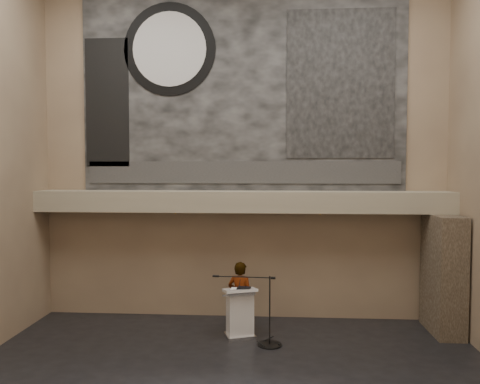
{
  "coord_description": "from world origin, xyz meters",
  "views": [
    {
      "loc": [
        0.72,
        -7.67,
        3.77
      ],
      "look_at": [
        0.0,
        3.2,
        3.2
      ],
      "focal_mm": 35.0,
      "sensor_mm": 36.0,
      "label": 1
    }
  ],
  "objects": [
    {
      "name": "wall_back",
      "position": [
        0.0,
        4.0,
        4.25
      ],
      "size": [
        10.0,
        0.02,
        8.5
      ],
      "primitive_type": "cube",
      "color": "#79624C",
      "rests_on": "floor"
    },
    {
      "name": "wall_front",
      "position": [
        0.0,
        -4.0,
        4.25
      ],
      "size": [
        10.0,
        0.02,
        8.5
      ],
      "primitive_type": "cube",
      "color": "#79624C",
      "rests_on": "floor"
    },
    {
      "name": "soffit",
      "position": [
        0.0,
        3.6,
        2.95
      ],
      "size": [
        10.0,
        0.8,
        0.5
      ],
      "primitive_type": "cube",
      "color": "gray",
      "rests_on": "wall_back"
    },
    {
      "name": "sprinkler_left",
      "position": [
        -1.6,
        3.55,
        2.67
      ],
      "size": [
        0.04,
        0.04,
        0.06
      ],
      "primitive_type": "cylinder",
      "color": "#B2893D",
      "rests_on": "soffit"
    },
    {
      "name": "sprinkler_right",
      "position": [
        1.9,
        3.55,
        2.67
      ],
      "size": [
        0.04,
        0.04,
        0.06
      ],
      "primitive_type": "cylinder",
      "color": "#B2893D",
      "rests_on": "soffit"
    },
    {
      "name": "banner",
      "position": [
        0.0,
        3.97,
        5.7
      ],
      "size": [
        8.0,
        0.05,
        5.0
      ],
      "primitive_type": "cube",
      "color": "black",
      "rests_on": "wall_back"
    },
    {
      "name": "banner_text_strip",
      "position": [
        0.0,
        3.93,
        3.65
      ],
      "size": [
        7.76,
        0.02,
        0.55
      ],
      "primitive_type": "cube",
      "color": "#2D2D2D",
      "rests_on": "banner"
    },
    {
      "name": "banner_clock_rim",
      "position": [
        -1.8,
        3.93,
        6.7
      ],
      "size": [
        2.3,
        0.02,
        2.3
      ],
      "primitive_type": "cylinder",
      "rotation": [
        1.57,
        0.0,
        0.0
      ],
      "color": "black",
      "rests_on": "banner"
    },
    {
      "name": "banner_clock_face",
      "position": [
        -1.8,
        3.91,
        6.7
      ],
      "size": [
        1.84,
        0.02,
        1.84
      ],
      "primitive_type": "cylinder",
      "rotation": [
        1.57,
        0.0,
        0.0
      ],
      "color": "silver",
      "rests_on": "banner"
    },
    {
      "name": "banner_building_print",
      "position": [
        2.4,
        3.93,
        5.8
      ],
      "size": [
        2.6,
        0.02,
        3.6
      ],
      "primitive_type": "cube",
      "color": "black",
      "rests_on": "banner"
    },
    {
      "name": "banner_brick_print",
      "position": [
        -3.4,
        3.93,
        5.4
      ],
      "size": [
        1.1,
        0.02,
        3.2
      ],
      "primitive_type": "cube",
      "color": "black",
      "rests_on": "banner"
    },
    {
      "name": "stone_pier",
      "position": [
        4.65,
        3.15,
        1.35
      ],
      "size": [
        0.6,
        1.4,
        2.7
      ],
      "primitive_type": "cube",
      "color": "#3D3125",
      "rests_on": "floor"
    },
    {
      "name": "lectern",
      "position": [
        0.05,
        2.5,
        0.55
      ],
      "size": [
        0.82,
        0.69,
        1.13
      ],
      "rotation": [
        0.0,
        0.0,
        0.33
      ],
      "color": "silver",
      "rests_on": "floor"
    },
    {
      "name": "binder",
      "position": [
        0.13,
        2.46,
        1.12
      ],
      "size": [
        0.32,
        0.27,
        0.04
      ],
      "primitive_type": "cube",
      "rotation": [
        0.0,
        0.0,
        -0.14
      ],
      "color": "black",
      "rests_on": "lectern"
    },
    {
      "name": "papers",
      "position": [
        -0.06,
        2.46,
        1.1
      ],
      "size": [
        0.2,
        0.27,
        0.0
      ],
      "primitive_type": "cube",
      "rotation": [
        0.0,
        0.0,
        -0.07
      ],
      "color": "white",
      "rests_on": "lectern"
    },
    {
      "name": "speaker_person",
      "position": [
        0.03,
        2.86,
        0.81
      ],
      "size": [
        0.68,
        0.54,
        1.63
      ],
      "primitive_type": "imported",
      "rotation": [
        0.0,
        0.0,
        2.85
      ],
      "color": "beige",
      "rests_on": "floor"
    },
    {
      "name": "mic_stand",
      "position": [
        0.66,
        2.1,
        0.22
      ],
      "size": [
        1.48,
        0.52,
        1.49
      ],
      "rotation": [
        0.0,
        0.0,
        -0.07
      ],
      "color": "black",
      "rests_on": "floor"
    }
  ]
}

